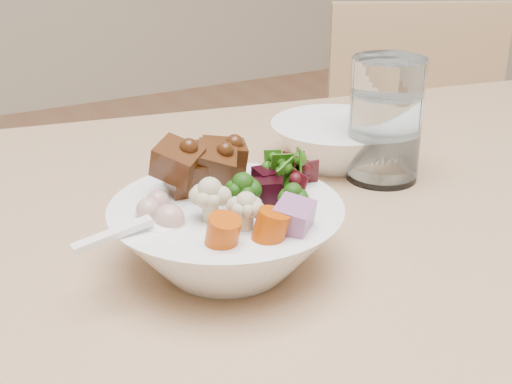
# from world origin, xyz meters

# --- Properties ---
(chair_far) EXTENTS (0.48, 0.48, 0.78)m
(chair_far) POSITION_xyz_m (0.63, 0.69, 0.44)
(chair_far) COLOR tan
(chair_far) RESTS_ON ground
(food_bowl) EXTENTS (0.20, 0.20, 0.11)m
(food_bowl) POSITION_xyz_m (-0.06, 0.16, 0.74)
(food_bowl) COLOR white
(food_bowl) RESTS_ON dining_table
(soup_spoon) EXTENTS (0.09, 0.03, 0.02)m
(soup_spoon) POSITION_xyz_m (-0.13, 0.15, 0.76)
(soup_spoon) COLOR white
(soup_spoon) RESTS_ON food_bowl
(water_glass) EXTENTS (0.08, 0.08, 0.13)m
(water_glass) POSITION_xyz_m (0.18, 0.25, 0.77)
(water_glass) COLOR white
(water_glass) RESTS_ON dining_table
(side_bowl) EXTENTS (0.15, 0.15, 0.05)m
(side_bowl) POSITION_xyz_m (0.15, 0.31, 0.73)
(side_bowl) COLOR white
(side_bowl) RESTS_ON dining_table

